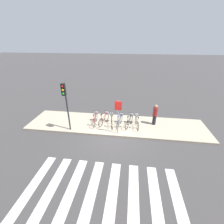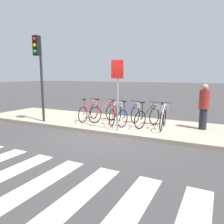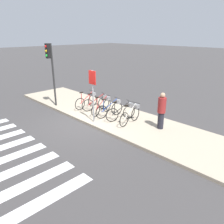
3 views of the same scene
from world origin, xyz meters
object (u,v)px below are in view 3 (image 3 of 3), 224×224
Objects in this scene: parked_bicycle_0 at (88,100)px; parked_bicycle_1 at (97,102)px; pedestrian at (161,110)px; traffic_light at (50,62)px; parked_bicycle_4 at (123,111)px; parked_bicycle_5 at (131,114)px; parked_bicycle_3 at (111,108)px; sign_post at (93,88)px; parked_bicycle_2 at (103,105)px.

parked_bicycle_1 is at bearing 10.09° from parked_bicycle_0.
pedestrian is 0.47× the size of traffic_light.
parked_bicycle_4 is 0.96× the size of parked_bicycle_5.
parked_bicycle_3 is 4.15m from traffic_light.
parked_bicycle_3 and parked_bicycle_4 have the same top height.
sign_post reaches higher than parked_bicycle_0.
parked_bicycle_4 is 1.82m from sign_post.
pedestrian is at bearing 11.09° from parked_bicycle_3.
parked_bicycle_0 is 0.46× the size of traffic_light.
traffic_light reaches higher than parked_bicycle_5.
parked_bicycle_0 is 0.97× the size of pedestrian.
parked_bicycle_2 is at bearing -177.89° from parked_bicycle_5.
parked_bicycle_4 is 4.77m from traffic_light.
parked_bicycle_0 is at bearing 148.44° from sign_post.
parked_bicycle_0 is at bearing -179.43° from parked_bicycle_5.
parked_bicycle_4 is (0.71, 0.06, 0.00)m from parked_bicycle_3.
parked_bicycle_0 is 1.05× the size of parked_bicycle_1.
parked_bicycle_4 is at bearing 0.69° from parked_bicycle_0.
parked_bicycle_0 is at bearing 178.99° from parked_bicycle_3.
parked_bicycle_5 is at bearing 2.11° from parked_bicycle_2.
traffic_light is (-2.26, -1.28, 2.01)m from parked_bicycle_1.
sign_post reaches higher than parked_bicycle_2.
pedestrian is 3.13m from sign_post.
parked_bicycle_5 is at bearing -161.47° from pedestrian.
pedestrian is 6.41m from traffic_light.
pedestrian is at bearing 6.03° from parked_bicycle_0.
parked_bicycle_1 is at bearing 177.32° from parked_bicycle_4.
pedestrian is at bearing 9.07° from parked_bicycle_2.
parked_bicycle_3 is 0.99× the size of parked_bicycle_5.
sign_post is at bearing -92.68° from parked_bicycle_3.
parked_bicycle_2 is 3.21m from pedestrian.
parked_bicycle_2 is (1.25, -0.04, 0.00)m from parked_bicycle_0.
parked_bicycle_1 is at bearing 177.90° from parked_bicycle_5.
parked_bicycle_0 is 1.01× the size of parked_bicycle_3.
parked_bicycle_3 is at bearing 0.44° from parked_bicycle_2.
sign_post is (3.40, 0.05, -0.82)m from traffic_light.
parked_bicycle_2 is 1.85m from parked_bicycle_5.
parked_bicycle_3 is at bearing -174.87° from parked_bicycle_4.
parked_bicycle_5 is 2.09m from sign_post.
parked_bicycle_0 is 0.65× the size of sign_post.
parked_bicycle_4 is 0.93× the size of pedestrian.
parked_bicycle_3 is 1.24m from parked_bicycle_5.
parked_bicycle_4 is (1.32, 0.07, 0.00)m from parked_bicycle_2.
parked_bicycle_2 is 0.96× the size of pedestrian.
sign_post is (0.56, -1.07, 1.19)m from parked_bicycle_2.
traffic_light is at bearing -179.11° from sign_post.
parked_bicycle_5 is 5.24m from traffic_light.
traffic_light reaches higher than parked_bicycle_2.
parked_bicycle_5 is 1.42m from pedestrian.
parked_bicycle_0 is 2.82m from traffic_light.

